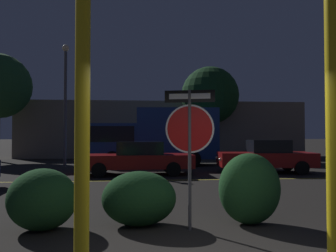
{
  "coord_description": "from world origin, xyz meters",
  "views": [
    {
      "loc": [
        -0.93,
        -3.81,
        1.7
      ],
      "look_at": [
        -0.22,
        3.93,
        1.92
      ],
      "focal_mm": 35.0,
      "sensor_mm": 36.0,
      "label": 1
    }
  ],
  "objects_px": {
    "stop_sign": "(189,130)",
    "passing_car_2": "(137,158)",
    "tree_1": "(210,96)",
    "street_lamp": "(65,94)",
    "yellow_pole_right": "(333,130)",
    "delivery_truck": "(154,136)",
    "hedge_bush_2": "(139,198)",
    "passing_car_3": "(266,157)",
    "hedge_bush_3": "(249,189)",
    "yellow_pole_left": "(82,141)",
    "hedge_bush_1": "(42,199)"
  },
  "relations": [
    {
      "from": "hedge_bush_2",
      "to": "delivery_truck",
      "type": "bearing_deg",
      "value": 85.9
    },
    {
      "from": "yellow_pole_right",
      "to": "delivery_truck",
      "type": "bearing_deg",
      "value": 95.77
    },
    {
      "from": "stop_sign",
      "to": "delivery_truck",
      "type": "bearing_deg",
      "value": 104.04
    },
    {
      "from": "hedge_bush_1",
      "to": "hedge_bush_2",
      "type": "bearing_deg",
      "value": 4.84
    },
    {
      "from": "hedge_bush_2",
      "to": "tree_1",
      "type": "relative_size",
      "value": 0.21
    },
    {
      "from": "hedge_bush_2",
      "to": "street_lamp",
      "type": "relative_size",
      "value": 0.21
    },
    {
      "from": "stop_sign",
      "to": "hedge_bush_1",
      "type": "height_order",
      "value": "stop_sign"
    },
    {
      "from": "stop_sign",
      "to": "passing_car_2",
      "type": "xyz_separation_m",
      "value": [
        -0.98,
        8.34,
        -1.09
      ]
    },
    {
      "from": "passing_car_3",
      "to": "hedge_bush_3",
      "type": "bearing_deg",
      "value": 161.98
    },
    {
      "from": "stop_sign",
      "to": "passing_car_2",
      "type": "relative_size",
      "value": 0.51
    },
    {
      "from": "stop_sign",
      "to": "hedge_bush_2",
      "type": "bearing_deg",
      "value": 172.04
    },
    {
      "from": "tree_1",
      "to": "street_lamp",
      "type": "bearing_deg",
      "value": -150.86
    },
    {
      "from": "hedge_bush_2",
      "to": "passing_car_2",
      "type": "distance_m",
      "value": 7.98
    },
    {
      "from": "yellow_pole_left",
      "to": "passing_car_3",
      "type": "xyz_separation_m",
      "value": [
        6.37,
        10.74,
        -0.9
      ]
    },
    {
      "from": "stop_sign",
      "to": "tree_1",
      "type": "distance_m",
      "value": 18.08
    },
    {
      "from": "yellow_pole_left",
      "to": "passing_car_3",
      "type": "height_order",
      "value": "yellow_pole_left"
    },
    {
      "from": "hedge_bush_2",
      "to": "passing_car_3",
      "type": "bearing_deg",
      "value": 54.83
    },
    {
      "from": "passing_car_2",
      "to": "tree_1",
      "type": "height_order",
      "value": "tree_1"
    },
    {
      "from": "stop_sign",
      "to": "yellow_pole_right",
      "type": "xyz_separation_m",
      "value": [
        1.47,
        -2.03,
        -0.03
      ]
    },
    {
      "from": "yellow_pole_left",
      "to": "hedge_bush_2",
      "type": "distance_m",
      "value": 2.89
    },
    {
      "from": "hedge_bush_2",
      "to": "tree_1",
      "type": "distance_m",
      "value": 18.21
    },
    {
      "from": "hedge_bush_3",
      "to": "passing_car_3",
      "type": "relative_size",
      "value": 0.31
    },
    {
      "from": "hedge_bush_2",
      "to": "passing_car_2",
      "type": "bearing_deg",
      "value": 90.53
    },
    {
      "from": "hedge_bush_3",
      "to": "delivery_truck",
      "type": "height_order",
      "value": "delivery_truck"
    },
    {
      "from": "yellow_pole_right",
      "to": "street_lamp",
      "type": "relative_size",
      "value": 0.53
    },
    {
      "from": "yellow_pole_left",
      "to": "hedge_bush_2",
      "type": "relative_size",
      "value": 2.33
    },
    {
      "from": "hedge_bush_1",
      "to": "yellow_pole_right",
      "type": "bearing_deg",
      "value": -28.7
    },
    {
      "from": "stop_sign",
      "to": "hedge_bush_3",
      "type": "distance_m",
      "value": 1.66
    },
    {
      "from": "yellow_pole_right",
      "to": "street_lamp",
      "type": "height_order",
      "value": "street_lamp"
    },
    {
      "from": "yellow_pole_left",
      "to": "hedge_bush_1",
      "type": "relative_size",
      "value": 2.67
    },
    {
      "from": "passing_car_3",
      "to": "street_lamp",
      "type": "bearing_deg",
      "value": 74.56
    },
    {
      "from": "yellow_pole_right",
      "to": "hedge_bush_2",
      "type": "distance_m",
      "value": 3.59
    },
    {
      "from": "passing_car_3",
      "to": "hedge_bush_2",
      "type": "bearing_deg",
      "value": 150.61
    },
    {
      "from": "yellow_pole_right",
      "to": "hedge_bush_2",
      "type": "height_order",
      "value": "yellow_pole_right"
    },
    {
      "from": "hedge_bush_3",
      "to": "tree_1",
      "type": "xyz_separation_m",
      "value": [
        3.03,
        17.09,
        3.88
      ]
    },
    {
      "from": "passing_car_2",
      "to": "street_lamp",
      "type": "distance_m",
      "value": 6.42
    },
    {
      "from": "yellow_pole_right",
      "to": "passing_car_3",
      "type": "xyz_separation_m",
      "value": [
        3.37,
        10.54,
        -1.03
      ]
    },
    {
      "from": "delivery_truck",
      "to": "tree_1",
      "type": "distance_m",
      "value": 6.95
    },
    {
      "from": "hedge_bush_1",
      "to": "yellow_pole_left",
      "type": "bearing_deg",
      "value": -65.74
    },
    {
      "from": "passing_car_2",
      "to": "hedge_bush_3",
      "type": "bearing_deg",
      "value": -166.55
    },
    {
      "from": "stop_sign",
      "to": "passing_car_2",
      "type": "distance_m",
      "value": 8.47
    },
    {
      "from": "passing_car_3",
      "to": "passing_car_2",
      "type": "bearing_deg",
      "value": 97.43
    },
    {
      "from": "yellow_pole_left",
      "to": "delivery_truck",
      "type": "height_order",
      "value": "yellow_pole_left"
    },
    {
      "from": "hedge_bush_3",
      "to": "street_lamp",
      "type": "xyz_separation_m",
      "value": [
        -6.08,
        12.01,
        3.27
      ]
    },
    {
      "from": "yellow_pole_right",
      "to": "hedge_bush_2",
      "type": "bearing_deg",
      "value": 134.77
    },
    {
      "from": "passing_car_3",
      "to": "yellow_pole_right",
      "type": "bearing_deg",
      "value": 168.05
    },
    {
      "from": "yellow_pole_left",
      "to": "hedge_bush_3",
      "type": "relative_size",
      "value": 2.41
    },
    {
      "from": "passing_car_2",
      "to": "stop_sign",
      "type": "bearing_deg",
      "value": -174.98
    },
    {
      "from": "yellow_pole_left",
      "to": "yellow_pole_right",
      "type": "bearing_deg",
      "value": 3.84
    },
    {
      "from": "passing_car_2",
      "to": "yellow_pole_left",
      "type": "bearing_deg",
      "value": 175.35
    }
  ]
}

